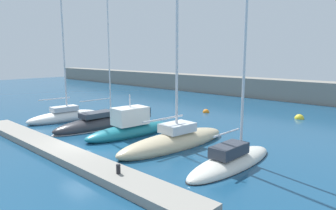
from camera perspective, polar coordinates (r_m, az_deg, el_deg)
ground_plane at (r=19.78m, az=-15.73°, el=-7.95°), size 120.00×120.00×0.00m
dock_pier at (r=19.02m, az=-19.73°, el=-8.23°), size 21.33×1.69×0.40m
breakwater_seawall at (r=42.37m, az=20.31°, el=2.77°), size 108.00×3.08×2.62m
sailboat_white_nearest at (r=28.65m, az=-18.84°, el=-1.89°), size 2.46×6.81×14.66m
sailboat_charcoal_second at (r=25.27m, az=-12.05°, el=-3.26°), size 2.62×8.81×18.36m
motorboat_teal_third at (r=22.22m, az=-7.03°, el=-4.19°), size 2.64×7.32×3.25m
sailboat_sand_fourth at (r=19.43m, az=1.23°, el=-6.47°), size 2.92×8.86×17.14m
sailboat_ivory_fifth at (r=16.69m, az=11.87°, el=-10.09°), size 2.04×7.22×15.08m
mooring_buoy_orange at (r=31.02m, az=7.16°, el=-1.40°), size 0.69×0.69×0.69m
mooring_buoy_yellow at (r=30.28m, az=23.46°, el=-2.38°), size 0.84×0.84×0.84m
dock_bollard at (r=14.37m, az=-9.33°, el=-11.79°), size 0.20×0.20×0.44m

